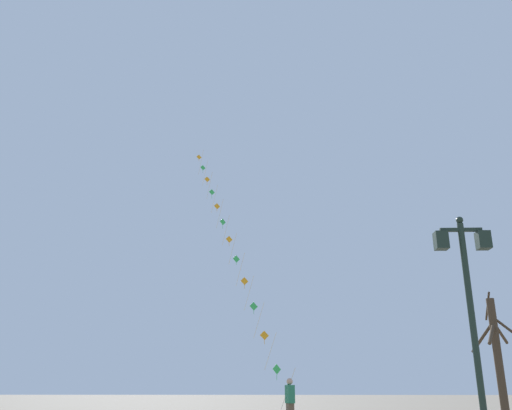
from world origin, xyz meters
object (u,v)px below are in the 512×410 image
Objects in this scene: twin_lantern_lamp_post at (468,286)px; kite_flyer at (290,403)px; kite_train at (229,239)px; bare_tree at (498,357)px.

kite_flyer is at bearing 114.80° from twin_lantern_lamp_post.
twin_lantern_lamp_post is 0.28× the size of kite_train.
kite_flyer is 7.30m from bare_tree.
bare_tree is (10.15, -10.01, -6.96)m from kite_train.
bare_tree is at bearing 65.56° from twin_lantern_lamp_post.
bare_tree reaches higher than kite_flyer.
bare_tree is at bearing -44.61° from kite_train.
kite_flyer is (3.01, -9.50, -8.43)m from kite_train.
kite_train reaches higher than kite_flyer.
kite_train is 10.64× the size of kite_flyer.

